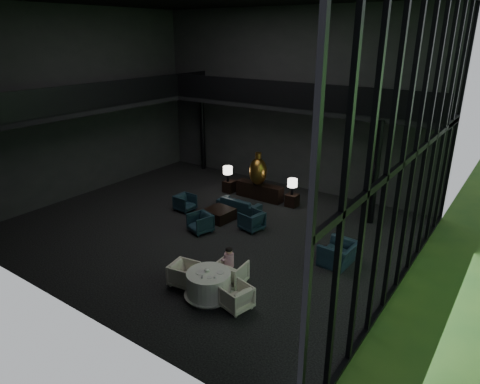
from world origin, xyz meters
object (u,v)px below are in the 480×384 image
Objects in this scene: console at (260,191)px; dining_chair_west at (184,273)px; side_table_right at (292,200)px; child at (229,257)px; lounge_armchair_south at (200,222)px; lounge_armchair_east at (252,220)px; lounge_armchair_west at (185,202)px; dining_chair_east at (236,297)px; coffee_table at (219,214)px; bronze_urn at (258,171)px; dining_table at (209,286)px; side_table_left at (229,186)px; table_lamp_right at (292,184)px; sofa at (239,203)px; window_armchair at (339,249)px; table_lamp_left at (228,171)px; dining_chair_north at (231,271)px.

console is 2.99× the size of dining_chair_west.
child reaches higher than side_table_right.
lounge_armchair_east is at bearing 59.49° from lounge_armchair_south.
lounge_armchair_west is 7.05m from dining_chair_east.
dining_chair_west is at bearing -64.69° from coffee_table.
lounge_armchair_south is at bearing -114.39° from dining_chair_east.
bronze_urn reaches higher than side_table_right.
lounge_armchair_east is 0.58× the size of dining_table.
side_table_left is (-1.60, -0.08, -0.08)m from console.
table_lamp_right is at bearing 87.64° from lounge_armchair_south.
lounge_armchair_west is (-0.18, -2.82, 0.09)m from side_table_left.
bronze_urn reaches higher than lounge_armchair_west.
dining_chair_east reaches higher than coffee_table.
sofa is 1.38× the size of window_armchair.
dining_chair_west reaches higher than dining_chair_east.
dining_table is (4.51, -6.94, -0.72)m from table_lamp_left.
bronze_urn is at bearing 112.64° from dining_table.
window_armchair is (3.65, -0.54, 0.12)m from lounge_armchair_east.
side_table_right is (3.20, 0.25, -0.78)m from table_lamp_left.
console reaches higher than coffee_table.
dining_table is (4.69, -4.23, -0.03)m from lounge_armchair_west.
table_lamp_right reaches higher than dining_chair_east.
console is at bearing -64.95° from child.
sofa is at bearing -133.51° from side_table_right.
sofa is at bearing -57.88° from child.
console is 1.53× the size of bronze_urn.
side_table_right reaches higher than coffee_table.
table_lamp_left reaches higher than child.
dining_chair_east reaches higher than console.
side_table_right is at bearing -132.93° from sofa.
lounge_armchair_west is 6.32m from dining_table.
dining_table is (2.88, -5.53, 0.01)m from sofa.
console is 1.60m from side_table_left.
window_armchair is (5.10, -1.78, 0.20)m from sofa.
child is (-2.28, -2.72, 0.23)m from window_armchair.
sofa is at bearing 108.75° from lounge_armchair_south.
side_table_left is (-1.60, 0.07, -1.05)m from bronze_urn.
sofa is (-1.57, -1.66, 0.06)m from side_table_right.
bronze_urn is at bearing -173.90° from table_lamp_right.
child is at bearing -64.95° from console.
child is (0.91, 0.97, 0.39)m from dining_chair_west.
table_lamp_right is (3.20, 0.21, -0.02)m from table_lamp_left.
side_table_right is 0.67× the size of lounge_armchair_south.
bronze_urn is 2.33× the size of child.
dining_chair_north reaches higher than console.
table_lamp_right reaches higher than sofa.
lounge_armchair_south reaches higher than side_table_right.
bronze_urn reaches higher than console.
coffee_table is (-1.66, -2.85, -0.80)m from table_lamp_right.
coffee_table is (1.54, -2.75, -0.05)m from side_table_left.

